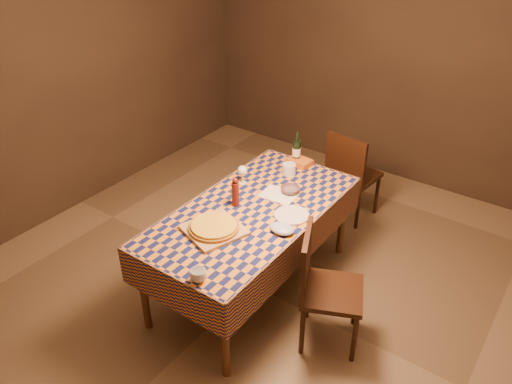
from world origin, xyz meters
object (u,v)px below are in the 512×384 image
at_px(cutting_board, 214,230).
at_px(chair_far, 350,172).
at_px(white_plate, 292,215).
at_px(pizza, 214,227).
at_px(bowl, 290,190).
at_px(dining_table, 252,218).
at_px(wine_bottle, 296,151).
at_px(chair_right, 321,283).

relative_size(cutting_board, chair_far, 0.41).
bearing_deg(white_plate, pizza, -125.65).
bearing_deg(bowl, white_plate, -55.69).
height_order(dining_table, cutting_board, cutting_board).
xyz_separation_m(wine_bottle, chair_right, (0.84, -1.01, -0.36)).
xyz_separation_m(cutting_board, white_plate, (0.35, 0.49, -0.00)).
bearing_deg(chair_far, white_plate, -84.40).
bearing_deg(dining_table, chair_far, 83.04).
bearing_deg(cutting_board, chair_far, 82.80).
xyz_separation_m(chair_far, chair_right, (0.54, -1.55, 0.00)).
height_order(bowl, wine_bottle, wine_bottle).
relative_size(cutting_board, bowl, 2.50).
bearing_deg(cutting_board, chair_right, 16.13).
height_order(white_plate, chair_far, chair_far).
bearing_deg(cutting_board, dining_table, 81.98).
distance_m(cutting_board, pizza, 0.03).
bearing_deg(dining_table, white_plate, 18.46).
xyz_separation_m(pizza, white_plate, (0.35, 0.49, -0.03)).
distance_m(chair_far, chair_right, 1.64).
distance_m(dining_table, chair_right, 0.75).
relative_size(bowl, chair_right, 0.16).
bearing_deg(white_plate, bowl, 124.31).
xyz_separation_m(cutting_board, pizza, (0.00, -0.00, 0.03)).
bearing_deg(bowl, cutting_board, -101.81).
height_order(chair_far, chair_right, same).
bearing_deg(pizza, chair_right, 16.13).
bearing_deg(chair_far, chair_right, -70.68).
distance_m(white_plate, chair_far, 1.31).
height_order(cutting_board, chair_right, chair_right).
bearing_deg(chair_right, chair_far, 109.32).
distance_m(pizza, chair_far, 1.81).
xyz_separation_m(pizza, wine_bottle, (-0.08, 1.24, 0.07)).
distance_m(wine_bottle, chair_far, 0.71).
bearing_deg(chair_far, dining_table, -96.96).
bearing_deg(wine_bottle, white_plate, -60.48).
bearing_deg(bowl, dining_table, -105.63).
bearing_deg(chair_far, pizza, -97.20).
xyz_separation_m(pizza, chair_right, (0.77, 0.22, -0.29)).
relative_size(pizza, white_plate, 1.78).
height_order(dining_table, chair_far, chair_far).
height_order(pizza, chair_far, chair_far).
bearing_deg(pizza, chair_far, 82.80).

